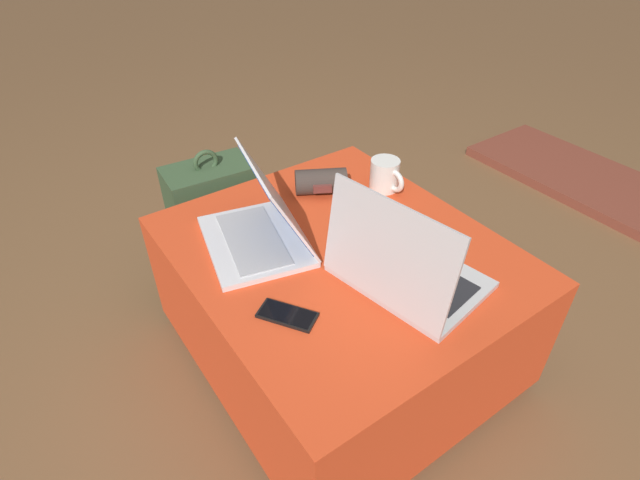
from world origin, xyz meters
TOP-DOWN VIEW (x-y plane):
  - ground_plane at (0.00, 0.00)m, footprint 14.00×14.00m
  - ottoman at (0.00, 0.00)m, footprint 0.92×0.81m
  - laptop_near at (-0.15, -0.16)m, footprint 0.38×0.33m
  - laptop_far at (0.21, 0.03)m, footprint 0.39×0.32m
  - cell_phone at (0.13, -0.26)m, footprint 0.15×0.13m
  - backpack at (-0.61, -0.12)m, footprint 0.24×0.31m
  - wrist_brace at (-0.27, 0.12)m, footprint 0.15×0.18m
  - coffee_mug at (-0.17, 0.30)m, footprint 0.13×0.09m
  - fireplace_hearth at (0.00, 1.65)m, footprint 1.40×0.50m

SIDE VIEW (x-z plane):
  - ground_plane at x=0.00m, z-range 0.00..0.00m
  - fireplace_hearth at x=0.00m, z-range 0.00..0.04m
  - backpack at x=-0.61m, z-range -0.04..0.48m
  - ottoman at x=0.00m, z-range 0.00..0.44m
  - cell_phone at x=0.13m, z-range 0.44..0.45m
  - wrist_brace at x=-0.27m, z-range 0.44..0.52m
  - coffee_mug at x=-0.17m, z-range 0.44..0.54m
  - laptop_near at x=-0.15m, z-range 0.37..0.61m
  - laptop_far at x=0.21m, z-range 0.36..0.63m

